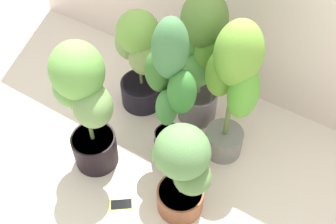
% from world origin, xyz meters
% --- Properties ---
extents(ground_plane, '(8.00, 8.00, 0.00)m').
position_xyz_m(ground_plane, '(0.00, 0.00, 0.00)').
color(ground_plane, silver).
rests_on(ground_plane, ground).
extents(potted_plant_back_left, '(0.40, 0.32, 0.72)m').
position_xyz_m(potted_plant_back_left, '(-0.35, 0.40, 0.39)').
color(potted_plant_back_left, black).
rests_on(potted_plant_back_left, ground).
extents(potted_plant_center, '(0.34, 0.26, 1.01)m').
position_xyz_m(potted_plant_center, '(0.04, 0.13, 0.57)').
color(potted_plant_center, '#2D1C24').
rests_on(potted_plant_center, ground).
extents(potted_plant_front_right, '(0.38, 0.27, 0.65)m').
position_xyz_m(potted_plant_front_right, '(0.27, -0.13, 0.37)').
color(potted_plant_front_right, brown).
rests_on(potted_plant_front_right, ground).
extents(potted_plant_front_left, '(0.46, 0.37, 0.89)m').
position_xyz_m(potted_plant_front_left, '(-0.31, -0.13, 0.51)').
color(potted_plant_front_left, black).
rests_on(potted_plant_front_left, ground).
extents(potted_plant_back_right, '(0.35, 0.33, 0.96)m').
position_xyz_m(potted_plant_back_right, '(0.29, 0.33, 0.57)').
color(potted_plant_back_right, gray).
rests_on(potted_plant_back_right, ground).
extents(potted_plant_back_center, '(0.36, 0.37, 0.92)m').
position_xyz_m(potted_plant_back_center, '(0.02, 0.48, 0.53)').
color(potted_plant_back_center, gray).
rests_on(potted_plant_back_center, ground).
extents(cell_phone, '(0.16, 0.14, 0.01)m').
position_xyz_m(cell_phone, '(-0.01, -0.30, 0.00)').
color(cell_phone, '#C9D14B').
rests_on(cell_phone, ground).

